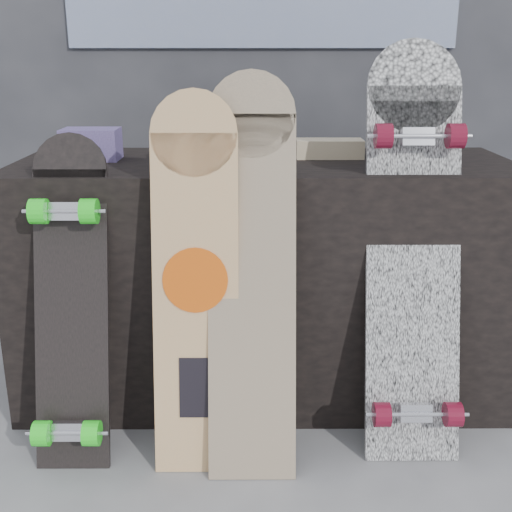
{
  "coord_description": "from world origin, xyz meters",
  "views": [
    {
      "loc": [
        -0.04,
        -1.56,
        1.14
      ],
      "look_at": [
        -0.03,
        0.2,
        0.57
      ],
      "focal_mm": 45.0,
      "sensor_mm": 36.0,
      "label": 1
    }
  ],
  "objects_px": {
    "skateboard_dark": "(70,299)",
    "longboard_celtic": "(252,263)",
    "longboard_geisha": "(195,274)",
    "longboard_cascadia": "(414,243)",
    "vendor_table": "(265,278)"
  },
  "relations": [
    {
      "from": "skateboard_dark",
      "to": "longboard_celtic",
      "type": "bearing_deg",
      "value": -0.95
    },
    {
      "from": "longboard_geisha",
      "to": "longboard_cascadia",
      "type": "relative_size",
      "value": 0.89
    },
    {
      "from": "longboard_cascadia",
      "to": "skateboard_dark",
      "type": "relative_size",
      "value": 1.27
    },
    {
      "from": "vendor_table",
      "to": "longboard_cascadia",
      "type": "height_order",
      "value": "longboard_cascadia"
    },
    {
      "from": "longboard_celtic",
      "to": "skateboard_dark",
      "type": "xyz_separation_m",
      "value": [
        -0.51,
        0.01,
        -0.11
      ]
    },
    {
      "from": "vendor_table",
      "to": "longboard_cascadia",
      "type": "distance_m",
      "value": 0.56
    },
    {
      "from": "longboard_celtic",
      "to": "skateboard_dark",
      "type": "height_order",
      "value": "longboard_celtic"
    },
    {
      "from": "vendor_table",
      "to": "longboard_geisha",
      "type": "xyz_separation_m",
      "value": [
        -0.2,
        -0.4,
        0.15
      ]
    },
    {
      "from": "skateboard_dark",
      "to": "vendor_table",
      "type": "bearing_deg",
      "value": 34.28
    },
    {
      "from": "vendor_table",
      "to": "longboard_geisha",
      "type": "bearing_deg",
      "value": -116.34
    },
    {
      "from": "longboard_cascadia",
      "to": "vendor_table",
      "type": "bearing_deg",
      "value": 144.68
    },
    {
      "from": "vendor_table",
      "to": "skateboard_dark",
      "type": "xyz_separation_m",
      "value": [
        -0.55,
        -0.38,
        0.07
      ]
    },
    {
      "from": "longboard_geisha",
      "to": "skateboard_dark",
      "type": "bearing_deg",
      "value": 176.5
    },
    {
      "from": "vendor_table",
      "to": "longboard_cascadia",
      "type": "xyz_separation_m",
      "value": [
        0.42,
        -0.3,
        0.21
      ]
    },
    {
      "from": "longboard_cascadia",
      "to": "skateboard_dark",
      "type": "distance_m",
      "value": 0.99
    }
  ]
}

